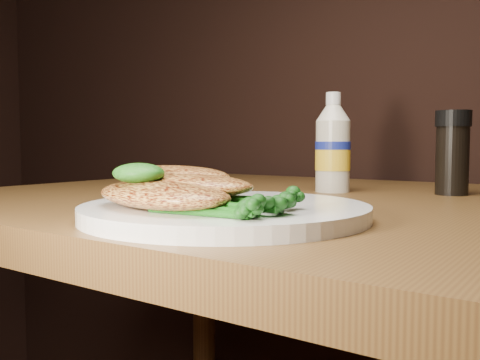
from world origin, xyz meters
The scene contains 8 objects.
plate centered at (-0.04, 0.81, 0.76)m, with size 0.29×0.29×0.02m, color white.
chicken_front centered at (-0.06, 0.74, 0.78)m, with size 0.17×0.09×0.03m, color #C98E3F.
chicken_mid centered at (-0.06, 0.77, 0.79)m, with size 0.15×0.08×0.02m, color #C98E3F.
chicken_back centered at (-0.10, 0.79, 0.79)m, with size 0.14×0.07×0.02m, color #C98E3F.
pesto_front centered at (-0.09, 0.73, 0.80)m, with size 0.05×0.05×0.02m, color black.
broccolini_bundle centered at (0.00, 0.76, 0.78)m, with size 0.14×0.11×0.02m, color #165612, non-canonical shape.
mayo_bottle centered at (-0.08, 1.14, 0.83)m, with size 0.06×0.06×0.16m, color beige, non-canonical shape.
pepper_grinder centered at (0.09, 1.20, 0.81)m, with size 0.05×0.05×0.13m, color black, non-canonical shape.
Camera 1 is at (0.28, 0.38, 0.83)m, focal length 39.12 mm.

